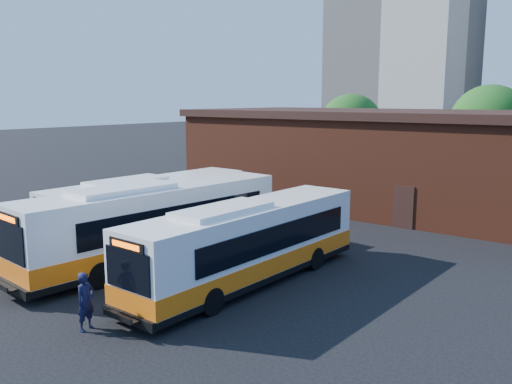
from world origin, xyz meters
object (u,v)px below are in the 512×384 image
Objects in this scene: bus_west at (150,210)px; bus_mideast at (248,246)px; transit_worker at (86,302)px; bus_midwest at (154,226)px.

bus_west reaches higher than bus_mideast.
transit_worker is at bearing -49.42° from bus_west.
bus_mideast is (8.27, -2.26, -0.00)m from bus_west.
bus_west reaches higher than transit_worker.
bus_midwest reaches higher than bus_west.
bus_west is 6.50× the size of transit_worker.
bus_midwest reaches higher than bus_mideast.
bus_west is at bearing 165.90° from bus_mideast.
bus_west is at bearing 27.86° from transit_worker.
bus_midwest is 1.10× the size of bus_mideast.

